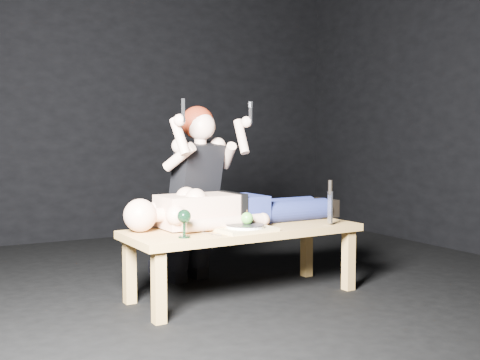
{
  "coord_description": "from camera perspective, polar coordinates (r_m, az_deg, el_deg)",
  "views": [
    {
      "loc": [
        -1.73,
        -3.32,
        1.01
      ],
      "look_at": [
        0.03,
        -0.08,
        0.75
      ],
      "focal_mm": 42.89,
      "sensor_mm": 36.0,
      "label": 1
    }
  ],
  "objects": [
    {
      "name": "ground",
      "position": [
        3.87,
        -0.97,
        -11.09
      ],
      "size": [
        5.0,
        5.0,
        0.0
      ],
      "primitive_type": "plane",
      "color": "black",
      "rests_on": "ground"
    },
    {
      "name": "back_wall",
      "position": [
        6.09,
        -12.05,
        8.56
      ],
      "size": [
        5.0,
        0.0,
        5.0
      ],
      "primitive_type": "plane",
      "rotation": [
        1.57,
        0.0,
        0.0
      ],
      "color": "black",
      "rests_on": "ground"
    },
    {
      "name": "table",
      "position": [
        3.73,
        0.37,
        -8.13
      ],
      "size": [
        1.55,
        0.64,
        0.45
      ],
      "primitive_type": "cube",
      "rotation": [
        0.0,
        0.0,
        0.05
      ],
      "color": "#B18243",
      "rests_on": "ground"
    },
    {
      "name": "lying_man",
      "position": [
        3.81,
        -0.16,
        -2.47
      ],
      "size": [
        1.51,
        0.52,
        0.26
      ],
      "primitive_type": null,
      "rotation": [
        0.0,
        0.0,
        0.05
      ],
      "color": "beige",
      "rests_on": "table"
    },
    {
      "name": "kneeling_woman",
      "position": [
        4.07,
        -4.97,
        -1.21
      ],
      "size": [
        0.81,
        0.88,
        1.28
      ],
      "primitive_type": null,
      "rotation": [
        0.0,
        0.0,
        0.19
      ],
      "color": "black",
      "rests_on": "ground"
    },
    {
      "name": "serving_tray",
      "position": [
        3.52,
        0.51,
        -4.94
      ],
      "size": [
        0.37,
        0.28,
        0.02
      ],
      "primitive_type": "cube",
      "rotation": [
        0.0,
        0.0,
        0.1
      ],
      "color": "tan",
      "rests_on": "table"
    },
    {
      "name": "plate",
      "position": [
        3.52,
        0.51,
        -4.62
      ],
      "size": [
        0.25,
        0.25,
        0.02
      ],
      "primitive_type": "cylinder",
      "rotation": [
        0.0,
        0.0,
        0.1
      ],
      "color": "white",
      "rests_on": "serving_tray"
    },
    {
      "name": "apple",
      "position": [
        3.53,
        0.71,
        -3.84
      ],
      "size": [
        0.08,
        0.08,
        0.08
      ],
      "primitive_type": "sphere",
      "color": "green",
      "rests_on": "plate"
    },
    {
      "name": "goblet",
      "position": [
        3.3,
        -5.57,
        -4.33
      ],
      "size": [
        0.08,
        0.08,
        0.16
      ],
      "primitive_type": null,
      "rotation": [
        0.0,
        0.0,
        0.05
      ],
      "color": "black",
      "rests_on": "table"
    },
    {
      "name": "fork_flat",
      "position": [
        3.4,
        -2.82,
        -5.39
      ],
      "size": [
        0.07,
        0.16,
        0.01
      ],
      "primitive_type": "cube",
      "rotation": [
        0.0,
        0.0,
        0.33
      ],
      "color": "#B2B2B7",
      "rests_on": "table"
    },
    {
      "name": "knife_flat",
      "position": [
        3.58,
        2.28,
        -4.92
      ],
      "size": [
        0.02,
        0.16,
        0.01
      ],
      "primitive_type": "cube",
      "rotation": [
        0.0,
        0.0,
        0.07
      ],
      "color": "#B2B2B7",
      "rests_on": "table"
    },
    {
      "name": "spoon_flat",
      "position": [
        3.62,
        1.81,
        -4.83
      ],
      "size": [
        0.08,
        0.15,
        0.01
      ],
      "primitive_type": "cube",
      "rotation": [
        0.0,
        0.0,
        0.46
      ],
      "color": "#B2B2B7",
      "rests_on": "table"
    },
    {
      "name": "carving_knife",
      "position": [
        3.81,
        8.96,
        -2.23
      ],
      "size": [
        0.04,
        0.04,
        0.3
      ],
      "primitive_type": null,
      "rotation": [
        0.0,
        0.0,
        0.05
      ],
      "color": "#B2B2B7",
      "rests_on": "table"
    }
  ]
}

